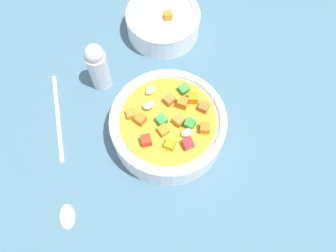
# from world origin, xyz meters

# --- Properties ---
(ground_plane) EXTENTS (1.40, 1.40, 0.02)m
(ground_plane) POSITION_xyz_m (0.00, 0.00, -0.01)
(ground_plane) COLOR #42667A
(soup_bowl_main) EXTENTS (0.16, 0.16, 0.06)m
(soup_bowl_main) POSITION_xyz_m (0.00, 0.00, 0.03)
(soup_bowl_main) COLOR white
(soup_bowl_main) RESTS_ON ground_plane
(spoon) EXTENTS (0.13, 0.21, 0.01)m
(spoon) POSITION_xyz_m (-0.13, -0.09, 0.00)
(spoon) COLOR silver
(spoon) RESTS_ON ground_plane
(side_bowl_small) EXTENTS (0.12, 0.12, 0.05)m
(side_bowl_small) POSITION_xyz_m (-0.07, 0.18, 0.02)
(side_bowl_small) COLOR white
(side_bowl_small) RESTS_ON ground_plane
(pepper_shaker) EXTENTS (0.03, 0.03, 0.09)m
(pepper_shaker) POSITION_xyz_m (-0.12, 0.05, 0.04)
(pepper_shaker) COLOR silver
(pepper_shaker) RESTS_ON ground_plane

